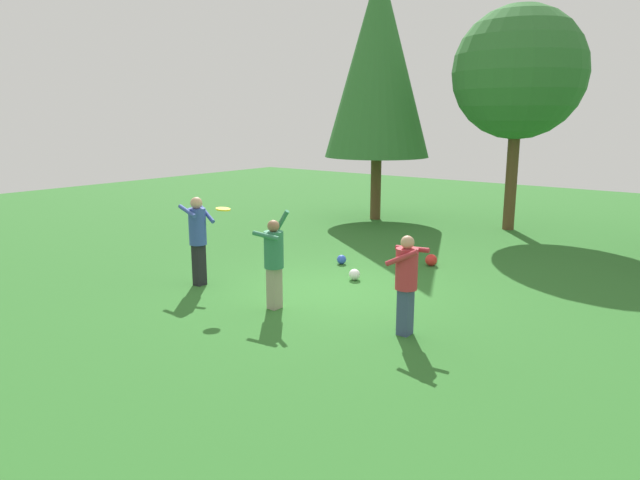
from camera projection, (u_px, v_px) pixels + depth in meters
name	position (u px, v px, depth m)	size (l,w,h in m)	color
ground_plane	(329.00, 291.00, 11.12)	(40.00, 40.00, 0.00)	#2D6B28
person_thrower	(274.00, 257.00, 9.92)	(0.55, 0.51, 1.74)	gray
person_catcher	(198.00, 233.00, 11.31)	(0.69, 0.60, 1.78)	black
person_bystander	(406.00, 277.00, 8.72)	(0.58, 0.53, 1.56)	#38476B
frisbee	(223.00, 209.00, 10.41)	(0.31, 0.31, 0.05)	yellow
ball_white	(354.00, 275.00, 11.84)	(0.23, 0.23, 0.23)	white
ball_red	(431.00, 260.00, 12.96)	(0.27, 0.27, 0.27)	red
ball_blue	(341.00, 260.00, 13.13)	(0.21, 0.21, 0.21)	blue
tree_center	(519.00, 73.00, 16.28)	(3.75, 3.75, 6.40)	brown
tree_left	(378.00, 62.00, 17.92)	(3.34, 3.34, 7.98)	brown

